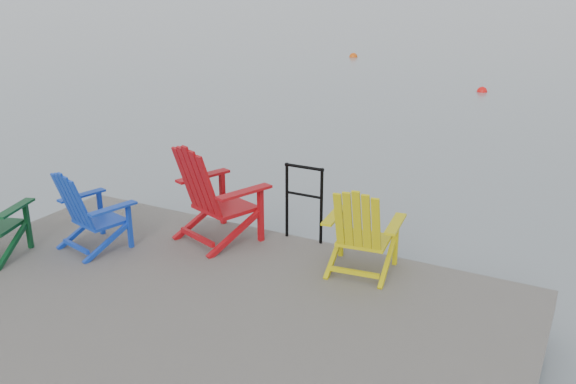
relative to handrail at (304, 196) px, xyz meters
The scene contains 7 objects.
dock 2.56m from the handrail, 95.83° to the right, with size 6.00×5.00×1.40m.
handrail is the anchor object (origin of this frame).
chair_blue 2.39m from the handrail, 146.14° to the right, with size 0.85×0.80×0.93m.
chair_red 1.02m from the handrail, 151.06° to the right, with size 1.10×1.05×1.15m.
chair_yellow 1.01m from the handrail, 28.11° to the right, with size 0.82×0.76×0.95m.
buoy_a 14.04m from the handrail, 92.76° to the left, with size 0.32×0.32×0.32m, color red.
buoy_b 21.95m from the handrail, 110.56° to the left, with size 0.38×0.38×0.38m, color #D74E0C.
Camera 1 is at (3.14, -3.39, 3.37)m, focal length 38.00 mm.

